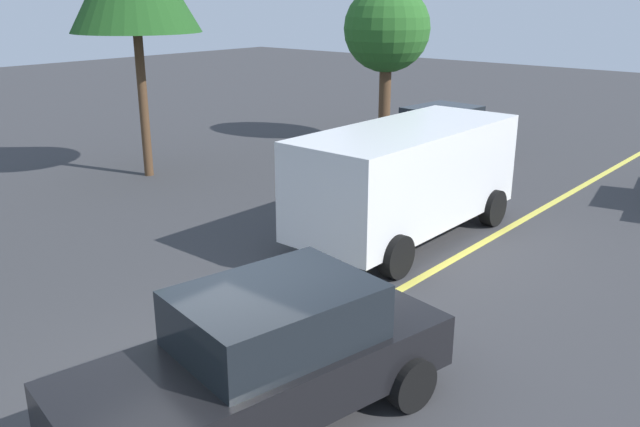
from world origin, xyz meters
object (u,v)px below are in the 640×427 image
at_px(car_silver_near_curb, 444,135).
at_px(tree_left_verge, 387,30).
at_px(car_black_mid_road, 265,358).
at_px(white_van, 407,175).

distance_m(car_silver_near_curb, tree_left_verge, 4.38).
bearing_deg(car_black_mid_road, car_silver_near_curb, 21.86).
bearing_deg(car_silver_near_curb, tree_left_verge, 64.73).
distance_m(car_black_mid_road, car_silver_near_curb, 12.73).
relative_size(car_black_mid_road, tree_left_verge, 0.94).
height_order(car_silver_near_curb, tree_left_verge, tree_left_verge).
relative_size(car_silver_near_curb, tree_left_verge, 0.84).
relative_size(white_van, car_black_mid_road, 1.12).
bearing_deg(tree_left_verge, car_silver_near_curb, -115.27).
relative_size(white_van, car_silver_near_curb, 1.25).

